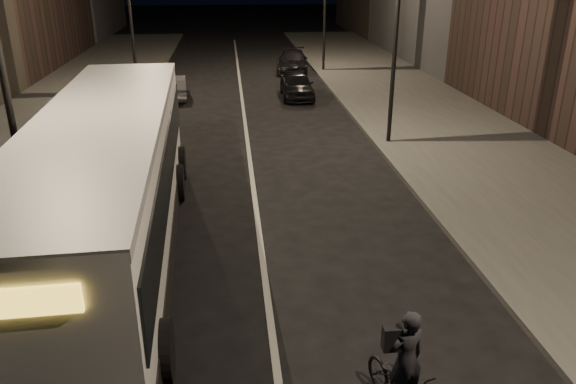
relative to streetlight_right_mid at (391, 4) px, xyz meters
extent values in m
plane|color=black|center=(-5.33, -12.00, -5.36)|extent=(180.00, 180.00, 0.00)
cube|color=#3B3B38|center=(3.17, 2.00, -5.28)|extent=(7.00, 70.00, 0.16)
cube|color=#3B3B38|center=(-13.83, 2.00, -5.28)|extent=(7.00, 70.00, 0.16)
cylinder|color=black|center=(0.27, 0.00, -1.20)|extent=(0.16, 0.16, 8.00)
cylinder|color=black|center=(0.27, 16.00, -1.20)|extent=(0.16, 0.16, 8.00)
cylinder|color=black|center=(-10.93, -8.00, -1.20)|extent=(0.16, 0.16, 8.00)
cylinder|color=black|center=(-10.93, 10.00, -1.20)|extent=(0.16, 0.16, 8.00)
cube|color=silver|center=(-8.93, -8.20, -3.57)|extent=(3.35, 13.54, 3.58)
cube|color=black|center=(-8.93, -8.20, -3.07)|extent=(3.42, 13.09, 1.29)
cube|color=silver|center=(-8.93, -8.20, -1.83)|extent=(3.37, 13.54, 0.20)
cube|color=gold|center=(-8.66, -14.91, -2.34)|extent=(1.57, 0.20, 0.39)
cylinder|color=black|center=(-7.34, -12.84, -4.80)|extent=(0.44, 1.13, 1.12)
cylinder|color=black|center=(-10.50, -4.00, -4.80)|extent=(0.44, 1.13, 1.12)
cylinder|color=black|center=(-7.71, -3.89, -4.80)|extent=(0.44, 1.13, 1.12)
imported|color=black|center=(-3.45, -14.24, -4.17)|extent=(0.71, 0.57, 1.69)
imported|color=black|center=(-2.38, 8.69, -4.66)|extent=(1.74, 4.12, 1.39)
imported|color=#404042|center=(-8.93, 9.14, -4.74)|extent=(1.62, 3.88, 1.25)
imported|color=black|center=(-1.73, 16.28, -4.68)|extent=(2.41, 4.85, 1.35)
camera|label=1|loc=(-5.98, -20.98, 1.47)|focal=35.00mm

